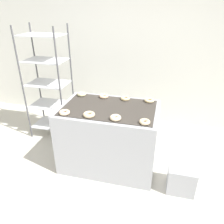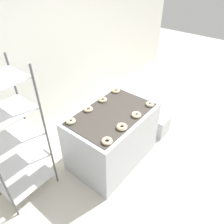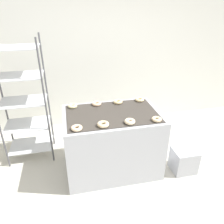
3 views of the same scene
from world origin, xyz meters
TOP-DOWN VIEW (x-y plane):
  - ground_plane at (0.00, 0.00)m, footprint 14.00×14.00m
  - wall_back at (0.00, 2.12)m, footprint 8.00×0.05m
  - fryer_machine at (0.00, 0.67)m, footprint 1.27×0.83m
  - baking_rack_cart at (-1.16, 1.22)m, footprint 0.66×0.47m
  - glaze_bin at (0.98, 0.38)m, footprint 0.32×0.29m
  - donut_near_left at (-0.47, 0.36)m, footprint 0.13×0.13m
  - donut_near_midleft at (-0.17, 0.38)m, footprint 0.14×0.14m
  - donut_near_midright at (0.15, 0.37)m, footprint 0.13×0.13m
  - donut_near_right at (0.49, 0.36)m, footprint 0.12×0.12m
  - donut_far_left at (-0.49, 0.96)m, footprint 0.13×0.13m
  - donut_far_midleft at (-0.16, 0.97)m, footprint 0.13×0.13m
  - donut_far_midright at (0.15, 0.97)m, footprint 0.13×0.13m
  - donut_far_right at (0.48, 0.98)m, footprint 0.13×0.13m

SIDE VIEW (x-z plane):
  - ground_plane at x=0.00m, z-range 0.00..0.00m
  - glaze_bin at x=0.98m, z-range 0.00..0.34m
  - fryer_machine at x=0.00m, z-range 0.00..0.88m
  - donut_far_right at x=0.48m, z-range 0.88..0.92m
  - donut_near_left at x=-0.47m, z-range 0.88..0.92m
  - donut_far_midleft at x=-0.16m, z-range 0.88..0.92m
  - donut_far_midright at x=0.15m, z-range 0.88..0.92m
  - donut_near_right at x=0.49m, z-range 0.88..0.92m
  - donut_far_left at x=-0.49m, z-range 0.88..0.93m
  - donut_near_midleft at x=-0.17m, z-range 0.88..0.93m
  - donut_near_midright at x=0.15m, z-range 0.88..0.93m
  - baking_rack_cart at x=-1.16m, z-range 0.01..1.82m
  - wall_back at x=0.00m, z-range 0.00..2.80m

